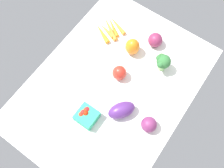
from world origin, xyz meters
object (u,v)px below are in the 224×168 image
at_px(carrot_bunch, 109,29).
at_px(bell_pepper_red, 119,73).
at_px(red_onion_near_basket, 155,40).
at_px(bell_pepper_orange, 132,47).
at_px(red_onion_center, 149,124).
at_px(berry_basket, 86,115).
at_px(broccoli_head, 163,62).
at_px(eggplant, 122,110).

bearing_deg(carrot_bunch, bell_pepper_red, 45.68).
relative_size(red_onion_near_basket, bell_pepper_orange, 0.78).
xyz_separation_m(carrot_bunch, red_onion_center, (0.34, 0.48, 0.03)).
xyz_separation_m(berry_basket, broccoli_head, (-0.44, 0.16, 0.04)).
height_order(bell_pepper_red, broccoli_head, broccoli_head).
height_order(carrot_bunch, red_onion_center, red_onion_center).
relative_size(berry_basket, bell_pepper_red, 1.18).
relative_size(eggplant, red_onion_center, 1.78).
xyz_separation_m(eggplant, red_onion_center, (-0.02, 0.15, -0.00)).
relative_size(berry_basket, red_onion_near_basket, 1.22).
distance_m(bell_pepper_red, eggplant, 0.20).
distance_m(carrot_bunch, red_onion_center, 0.59).
bearing_deg(broccoli_head, berry_basket, -19.58).
xyz_separation_m(red_onion_near_basket, bell_pepper_orange, (0.11, -0.08, 0.01)).
relative_size(bell_pepper_red, red_onion_near_basket, 1.04).
height_order(carrot_bunch, eggplant, eggplant).
bearing_deg(carrot_bunch, berry_basket, 23.08).
height_order(bell_pepper_red, eggplant, bell_pepper_red).
bearing_deg(carrot_bunch, broccoli_head, 84.42).
bearing_deg(carrot_bunch, eggplant, 42.52).
xyz_separation_m(bell_pepper_red, broccoli_head, (-0.17, 0.15, 0.03)).
bearing_deg(eggplant, bell_pepper_orange, -121.71).
bearing_deg(eggplant, berry_basket, -13.62).
xyz_separation_m(broccoli_head, red_onion_near_basket, (-0.10, -0.10, -0.03)).
height_order(broccoli_head, bell_pepper_orange, broccoli_head).
relative_size(bell_pepper_red, red_onion_center, 1.07).
height_order(carrot_bunch, red_onion_near_basket, red_onion_near_basket).
bearing_deg(bell_pepper_red, carrot_bunch, -134.32).
distance_m(carrot_bunch, eggplant, 0.49).
bearing_deg(broccoli_head, carrot_bunch, -95.58).
height_order(broccoli_head, red_onion_center, broccoli_head).
distance_m(eggplant, red_onion_near_basket, 0.44).
bearing_deg(red_onion_near_basket, red_onion_center, 27.79).
xyz_separation_m(red_onion_near_basket, red_onion_center, (0.41, 0.22, -0.00)).
xyz_separation_m(broccoli_head, bell_pepper_orange, (0.01, -0.18, -0.02)).
distance_m(berry_basket, bell_pepper_red, 0.27).
height_order(berry_basket, bell_pepper_orange, bell_pepper_orange).
bearing_deg(red_onion_near_basket, berry_basket, -5.64).
relative_size(berry_basket, eggplant, 0.71).
bearing_deg(red_onion_center, eggplant, -83.38).
bearing_deg(red_onion_center, bell_pepper_orange, -135.76).
bearing_deg(bell_pepper_red, bell_pepper_orange, -170.74).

